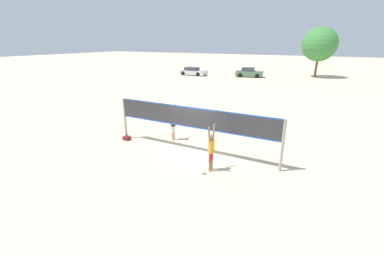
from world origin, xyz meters
TOP-DOWN VIEW (x-y plane):
  - ground_plane at (0.00, 0.00)m, footprint 200.00×200.00m
  - volleyball_net at (0.00, 0.00)m, footprint 8.99×0.13m
  - player_spiker at (1.67, -1.39)m, footprint 0.28×0.70m
  - player_blocker at (-1.79, 1.05)m, footprint 0.28×0.70m
  - volleyball at (1.50, -1.84)m, footprint 0.23×0.23m
  - gear_bag at (-4.20, -0.25)m, footprint 0.37×0.33m
  - parked_car_near at (-14.67, 28.17)m, footprint 4.63×2.08m
  - parked_car_mid at (-5.60, 30.36)m, footprint 4.49×2.47m
  - tree_left_cluster at (3.81, 34.96)m, footprint 5.19×5.19m

SIDE VIEW (x-z plane):
  - ground_plane at x=0.00m, z-range 0.00..0.00m
  - gear_bag at x=-4.20m, z-range 0.00..0.23m
  - volleyball at x=1.50m, z-range 0.00..0.23m
  - parked_car_near at x=-14.67m, z-range -0.06..1.25m
  - parked_car_mid at x=-5.60m, z-range -0.08..1.40m
  - player_blocker at x=-1.79m, z-range 0.05..2.15m
  - player_spiker at x=1.67m, z-range 0.06..2.19m
  - volleyball_net at x=0.00m, z-range 0.49..2.90m
  - tree_left_cluster at x=3.81m, z-range 1.20..8.82m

